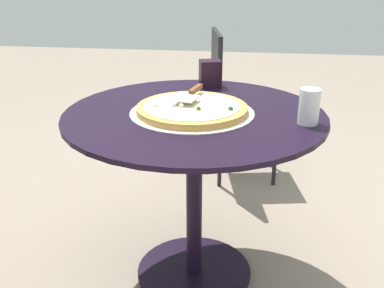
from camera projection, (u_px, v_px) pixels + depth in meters
The scene contains 7 objects.
ground_plane at pixel (194, 272), 1.98m from camera, with size 10.00×10.00×0.00m, color gray.
patio_table at pixel (194, 155), 1.77m from camera, with size 0.98×0.98×0.73m.
pizza_on_tray at pixel (192, 109), 1.69m from camera, with size 0.46×0.46×0.05m.
pizza_server at pixel (191, 93), 1.75m from camera, with size 0.22×0.10×0.02m.
drinking_cup at pixel (309, 106), 1.57m from camera, with size 0.07×0.07×0.12m, color silver.
napkin_dispenser at pixel (210, 73), 2.03m from camera, with size 0.09×0.08×0.12m, color black.
patio_chair_far at pixel (233, 95), 2.69m from camera, with size 0.45×0.45×0.88m.
Camera 1 is at (1.61, 0.21, 1.27)m, focal length 42.78 mm.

